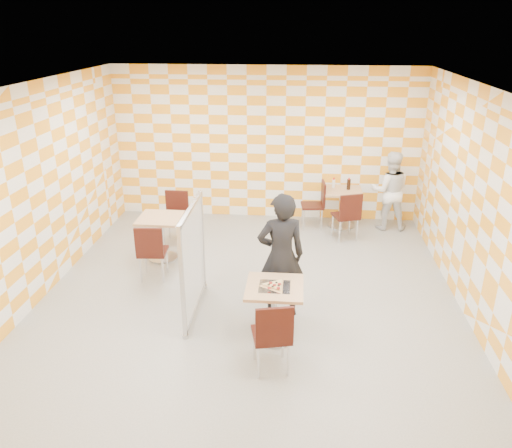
% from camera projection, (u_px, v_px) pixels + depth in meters
% --- Properties ---
extents(room_shell, '(7.00, 7.00, 7.00)m').
position_uv_depth(room_shell, '(251.00, 192.00, 7.07)').
color(room_shell, '#999993').
rests_on(room_shell, ground).
extents(main_table, '(0.70, 0.70, 0.75)m').
position_uv_depth(main_table, '(274.00, 303.00, 6.17)').
color(main_table, tan).
rests_on(main_table, ground).
extents(second_table, '(0.70, 0.70, 0.75)m').
position_uv_depth(second_table, '(343.00, 202.00, 9.63)').
color(second_table, tan).
rests_on(second_table, ground).
extents(empty_table, '(0.70, 0.70, 0.75)m').
position_uv_depth(empty_table, '(161.00, 230.00, 8.31)').
color(empty_table, tan).
rests_on(empty_table, ground).
extents(chair_main_front, '(0.51, 0.51, 0.92)m').
position_uv_depth(chair_main_front, '(273.00, 333.00, 5.52)').
color(chair_main_front, '#34100A').
rests_on(chair_main_front, ground).
extents(chair_second_front, '(0.54, 0.54, 0.92)m').
position_uv_depth(chair_second_front, '(348.00, 213.00, 8.98)').
color(chair_second_front, '#34100A').
rests_on(chair_second_front, ground).
extents(chair_second_side, '(0.46, 0.46, 0.92)m').
position_uv_depth(chair_second_side, '(317.00, 201.00, 9.57)').
color(chair_second_side, '#34100A').
rests_on(chair_second_side, ground).
extents(chair_empty_near, '(0.45, 0.46, 0.92)m').
position_uv_depth(chair_empty_near, '(151.00, 249.00, 7.56)').
color(chair_empty_near, '#34100A').
rests_on(chair_empty_near, ground).
extents(chair_empty_far, '(0.43, 0.44, 0.92)m').
position_uv_depth(chair_empty_far, '(176.00, 212.00, 9.00)').
color(chair_empty_far, '#34100A').
rests_on(chair_empty_far, ground).
extents(partition, '(0.08, 1.38, 1.55)m').
position_uv_depth(partition, '(193.00, 260.00, 6.66)').
color(partition, white).
rests_on(partition, ground).
extents(man_dark, '(0.72, 0.56, 1.75)m').
position_uv_depth(man_dark, '(281.00, 256.00, 6.57)').
color(man_dark, black).
rests_on(man_dark, ground).
extents(man_white, '(0.75, 0.59, 1.52)m').
position_uv_depth(man_white, '(390.00, 191.00, 9.46)').
color(man_white, white).
rests_on(man_white, ground).
extents(pizza_on_foil, '(0.40, 0.40, 0.04)m').
position_uv_depth(pizza_on_foil, '(275.00, 285.00, 6.06)').
color(pizza_on_foil, silver).
rests_on(pizza_on_foil, main_table).
extents(sport_bottle, '(0.06, 0.06, 0.20)m').
position_uv_depth(sport_bottle, '(334.00, 183.00, 9.65)').
color(sport_bottle, white).
rests_on(sport_bottle, second_table).
extents(soda_bottle, '(0.07, 0.07, 0.23)m').
position_uv_depth(soda_bottle, '(349.00, 184.00, 9.54)').
color(soda_bottle, black).
rests_on(soda_bottle, second_table).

